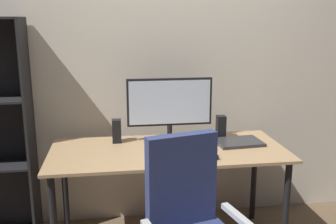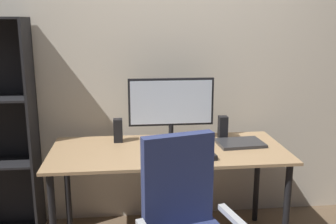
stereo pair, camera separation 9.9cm
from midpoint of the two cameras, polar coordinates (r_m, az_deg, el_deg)
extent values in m
cube|color=beige|center=(3.04, -0.02, 7.76)|extent=(6.40, 0.10, 2.60)
cube|color=tan|center=(2.65, 1.16, -5.73)|extent=(1.61, 0.71, 0.02)
cylinder|color=black|center=(2.73, 18.16, -14.29)|extent=(0.04, 0.04, 0.72)
cylinder|color=black|center=(3.07, -13.77, -10.80)|extent=(0.04, 0.04, 0.72)
cylinder|color=black|center=(3.22, 13.92, -9.64)|extent=(0.04, 0.04, 0.72)
cylinder|color=black|center=(2.85, 1.45, -4.00)|extent=(0.20, 0.20, 0.01)
cylinder|color=black|center=(2.83, 1.46, -2.92)|extent=(0.04, 0.04, 0.10)
cube|color=black|center=(2.78, 1.49, 1.50)|extent=(0.62, 0.03, 0.35)
cube|color=silver|center=(2.77, 1.53, 1.44)|extent=(0.59, 0.01, 0.32)
cube|color=#B7BABC|center=(2.45, 2.09, -6.86)|extent=(0.29, 0.12, 0.02)
cube|color=black|center=(2.49, 7.55, -6.53)|extent=(0.07, 0.10, 0.03)
cylinder|color=white|center=(2.64, 4.03, -4.59)|extent=(0.09, 0.09, 0.09)
cube|color=white|center=(2.65, 5.13, -4.46)|extent=(0.02, 0.01, 0.05)
cube|color=#2D2D30|center=(2.79, 11.65, -4.54)|extent=(0.34, 0.25, 0.02)
cube|color=black|center=(2.80, -6.42, -2.74)|extent=(0.06, 0.07, 0.17)
cube|color=black|center=(2.89, 9.12, -2.28)|extent=(0.06, 0.07, 0.17)
cube|color=navy|center=(2.13, 2.82, -10.07)|extent=(0.40, 0.17, 0.52)
cube|color=#B7BABC|center=(2.16, 10.92, -15.06)|extent=(0.10, 0.26, 0.03)
cube|color=black|center=(2.98, -18.45, -2.62)|extent=(0.02, 0.28, 1.62)
camera|label=1|loc=(0.05, -88.87, 0.27)|focal=41.06mm
camera|label=2|loc=(0.05, 91.13, -0.27)|focal=41.06mm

